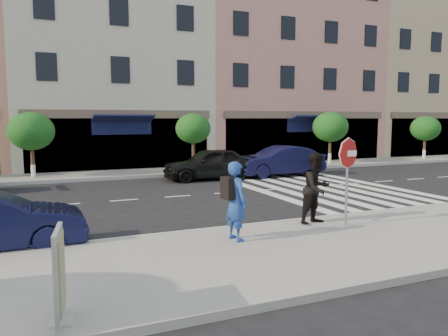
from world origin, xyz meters
TOP-DOWN VIEW (x-y plane):
  - ground at (0.00, 0.00)m, footprint 120.00×120.00m
  - sidewalk_near at (0.00, -3.75)m, footprint 60.00×4.50m
  - sidewalk_far at (0.00, 11.00)m, footprint 60.00×3.00m
  - building_centre at (-0.50, 17.00)m, footprint 11.00×9.00m
  - building_east_mid at (11.50, 17.00)m, footprint 13.00×9.00m
  - building_east_far at (24.00, 17.00)m, footprint 12.00×9.00m
  - street_tree_wb at (-5.00, 10.80)m, footprint 2.10×2.10m
  - street_tree_c at (3.00, 10.80)m, footprint 1.90×1.90m
  - street_tree_ea at (12.00, 10.80)m, footprint 2.20×2.20m
  - street_tree_eb at (20.00, 10.80)m, footprint 2.00×2.00m
  - stop_sign at (2.50, -2.62)m, footprint 0.81×0.12m
  - photographer at (-0.69, -2.71)m, footprint 0.55×0.73m
  - walker at (1.92, -2.11)m, footprint 1.07×0.93m
  - poster_board at (-4.58, -5.50)m, footprint 0.34×0.86m
  - car_far_mid at (2.80, 7.83)m, footprint 4.53×1.93m
  - car_far_right at (6.50, 7.60)m, footprint 4.65×1.66m

SIDE VIEW (x-z plane):
  - ground at x=0.00m, z-range 0.00..0.00m
  - sidewalk_near at x=0.00m, z-range 0.00..0.15m
  - sidewalk_far at x=0.00m, z-range 0.00..0.15m
  - car_far_mid at x=2.80m, z-range 0.00..1.53m
  - car_far_right at x=6.50m, z-range 0.00..1.53m
  - poster_board at x=-4.58m, z-range 0.13..1.44m
  - photographer at x=-0.69m, z-range 0.15..1.95m
  - walker at x=1.92m, z-range 0.15..2.03m
  - stop_sign at x=2.50m, z-range 0.68..2.96m
  - street_tree_eb at x=20.00m, z-range 0.75..3.69m
  - street_tree_wb at x=-5.00m, z-range 0.78..3.84m
  - street_tree_c at x=3.00m, z-range 0.84..3.87m
  - street_tree_ea at x=12.00m, z-range 0.80..3.99m
  - building_centre at x=-0.50m, z-range 0.00..11.00m
  - building_east_far at x=24.00m, z-range 0.00..12.00m
  - building_east_mid at x=11.50m, z-range 0.00..13.00m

